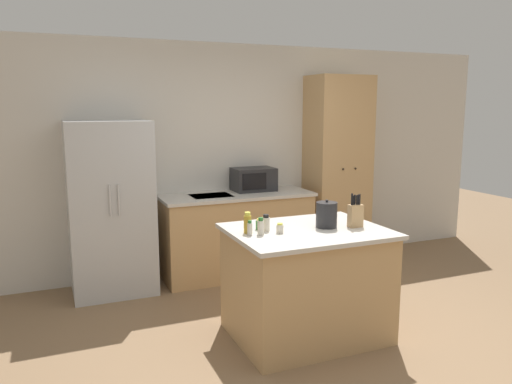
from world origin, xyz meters
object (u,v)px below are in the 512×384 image
(spice_bottle_amber_oil, at_px, (259,225))
(spice_bottle_orange_cap, at_px, (266,223))
(pantry_cabinet, at_px, (337,170))
(microwave, at_px, (254,179))
(spice_bottle_pale_salt, at_px, (280,228))
(spice_bottle_short_red, at_px, (248,223))
(spice_bottle_tall_dark, at_px, (261,227))
(refrigerator, at_px, (111,208))
(spice_bottle_green_herb, at_px, (250,228))
(knife_block, at_px, (355,215))
(kettle, at_px, (327,215))

(spice_bottle_amber_oil, distance_m, spice_bottle_orange_cap, 0.08)
(pantry_cabinet, height_order, microwave, pantry_cabinet)
(spice_bottle_orange_cap, bearing_deg, spice_bottle_pale_salt, -53.51)
(microwave, xyz_separation_m, spice_bottle_short_red, (-0.76, -1.72, -0.08))
(spice_bottle_short_red, bearing_deg, pantry_cabinet, 41.83)
(spice_bottle_tall_dark, xyz_separation_m, spice_bottle_orange_cap, (0.08, 0.09, -0.00))
(refrigerator, bearing_deg, spice_bottle_orange_cap, -57.40)
(refrigerator, height_order, spice_bottle_amber_oil, refrigerator)
(spice_bottle_short_red, distance_m, spice_bottle_pale_salt, 0.26)
(pantry_cabinet, bearing_deg, spice_bottle_tall_dark, -135.47)
(spice_bottle_amber_oil, height_order, spice_bottle_green_herb, spice_bottle_green_herb)
(spice_bottle_short_red, height_order, spice_bottle_amber_oil, spice_bottle_short_red)
(spice_bottle_pale_salt, bearing_deg, spice_bottle_tall_dark, 176.30)
(spice_bottle_green_herb, bearing_deg, spice_bottle_orange_cap, 21.85)
(refrigerator, distance_m, microwave, 1.63)
(pantry_cabinet, bearing_deg, microwave, 176.40)
(refrigerator, relative_size, knife_block, 6.17)
(refrigerator, relative_size, spice_bottle_green_herb, 15.27)
(refrigerator, relative_size, pantry_cabinet, 0.78)
(spice_bottle_short_red, xyz_separation_m, kettle, (0.67, -0.07, 0.03))
(microwave, height_order, spice_bottle_tall_dark, microwave)
(refrigerator, height_order, knife_block, refrigerator)
(spice_bottle_pale_salt, xyz_separation_m, spice_bottle_orange_cap, (-0.08, 0.10, 0.03))
(pantry_cabinet, relative_size, spice_bottle_tall_dark, 16.59)
(spice_bottle_short_red, relative_size, spice_bottle_amber_oil, 1.91)
(spice_bottle_tall_dark, height_order, spice_bottle_green_herb, spice_bottle_tall_dark)
(spice_bottle_green_herb, bearing_deg, pantry_cabinet, 42.83)
(microwave, relative_size, spice_bottle_short_red, 2.82)
(pantry_cabinet, distance_m, spice_bottle_short_red, 2.47)
(pantry_cabinet, distance_m, knife_block, 2.04)
(knife_block, relative_size, kettle, 1.22)
(microwave, height_order, spice_bottle_short_red, microwave)
(pantry_cabinet, xyz_separation_m, spice_bottle_short_red, (-1.84, -1.65, -0.14))
(refrigerator, distance_m, spice_bottle_green_herb, 1.86)
(spice_bottle_pale_salt, distance_m, kettle, 0.44)
(spice_bottle_pale_salt, xyz_separation_m, kettle, (0.44, 0.03, 0.07))
(microwave, height_order, spice_bottle_green_herb, microwave)
(refrigerator, xyz_separation_m, kettle, (1.53, -1.66, 0.14))
(pantry_cabinet, relative_size, kettle, 9.68)
(microwave, relative_size, kettle, 2.03)
(spice_bottle_tall_dark, bearing_deg, kettle, 1.68)
(spice_bottle_tall_dark, bearing_deg, spice_bottle_orange_cap, 47.16)
(pantry_cabinet, bearing_deg, spice_bottle_amber_oil, -137.28)
(spice_bottle_amber_oil, bearing_deg, spice_bottle_orange_cap, -68.87)
(spice_bottle_amber_oil, distance_m, spice_bottle_green_herb, 0.20)
(refrigerator, height_order, spice_bottle_short_red, refrigerator)
(refrigerator, xyz_separation_m, spice_bottle_pale_salt, (1.09, -1.69, 0.07))
(spice_bottle_short_red, xyz_separation_m, spice_bottle_amber_oil, (0.13, 0.07, -0.04))
(spice_bottle_orange_cap, bearing_deg, spice_bottle_green_herb, -158.15)
(refrigerator, height_order, microwave, refrigerator)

